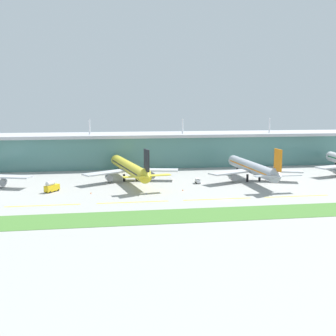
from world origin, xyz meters
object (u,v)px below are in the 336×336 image
airliner_near_middle (130,168)px  safety_cone_left_wingtip (183,190)px  fuel_truck (52,187)px  safety_cone_nose_front (91,193)px  pushback_tug (52,187)px  airliner_far_middle (253,168)px  baggage_cart (198,181)px

airliner_near_middle → safety_cone_left_wingtip: airliner_near_middle is taller
safety_cone_left_wingtip → fuel_truck: bearing=173.6°
airliner_near_middle → safety_cone_nose_front: (-18.34, -28.32, -6.11)m
airliner_near_middle → pushback_tug: (-35.84, -17.20, -5.36)m
fuel_truck → safety_cone_left_wingtip: fuel_truck is taller
safety_cone_nose_front → pushback_tug: bearing=147.6°
airliner_far_middle → safety_cone_nose_front: size_ratio=92.41×
safety_cone_left_wingtip → safety_cone_nose_front: bearing=-179.8°
airliner_far_middle → pushback_tug: airliner_far_middle is taller
safety_cone_nose_front → airliner_near_middle: bearing=57.1°
baggage_cart → safety_cone_left_wingtip: 18.81m
pushback_tug → airliner_far_middle: bearing=4.1°
fuel_truck → pushback_tug: fuel_truck is taller
fuel_truck → pushback_tug: 4.74m
airliner_far_middle → baggage_cart: airliner_far_middle is taller
airliner_far_middle → fuel_truck: size_ratio=8.83×
safety_cone_left_wingtip → safety_cone_nose_front: size_ratio=1.00×
baggage_cart → safety_cone_left_wingtip: (-10.34, -15.69, -0.91)m
airliner_near_middle → safety_cone_left_wingtip: size_ratio=99.80×
fuel_truck → safety_cone_left_wingtip: 57.44m
airliner_far_middle → baggage_cart: bearing=-175.4°
fuel_truck → baggage_cart: 68.02m
airliner_far_middle → baggage_cart: 29.10m
baggage_cart → safety_cone_left_wingtip: size_ratio=5.25×
pushback_tug → safety_cone_left_wingtip: (57.56, -11.00, -0.75)m
airliner_near_middle → baggage_cart: (32.06, -12.51, -5.19)m
airliner_far_middle → safety_cone_nose_front: bearing=-167.1°
safety_cone_nose_front → safety_cone_left_wingtip: bearing=0.2°
airliner_far_middle → baggage_cart: (-28.54, -2.30, -5.19)m
baggage_cart → safety_cone_nose_front: 52.82m
baggage_cart → pushback_tug: baggage_cart is taller
fuel_truck → safety_cone_nose_front: size_ratio=10.46×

